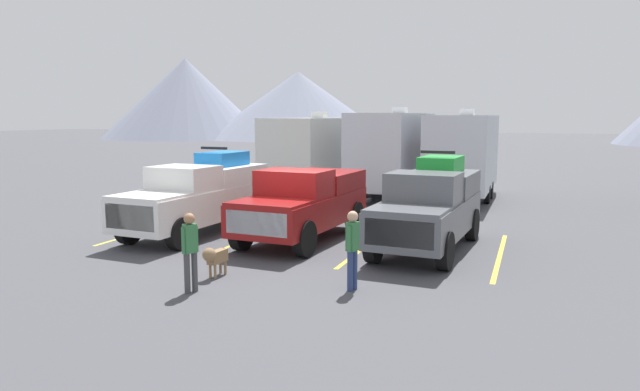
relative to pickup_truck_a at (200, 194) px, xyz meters
The scene contains 15 objects.
ground_plane 3.83m from the pickup_truck_a, 11.54° to the right, with size 240.00×240.00×0.00m, color #47474C.
pickup_truck_a is the anchor object (origin of this frame).
pickup_truck_b 3.41m from the pickup_truck_a, ahead, with size 2.48×5.38×2.10m.
pickup_truck_c 7.05m from the pickup_truck_a, ahead, with size 2.35×5.51×2.64m.
lot_stripe_a 2.15m from the pickup_truck_a, behind, with size 0.12×5.50×0.01m, color gold.
lot_stripe_b 2.15m from the pickup_truck_a, ahead, with size 0.12×5.50×0.01m, color gold.
lot_stripe_c 5.48m from the pickup_truck_a, ahead, with size 0.12×5.50×0.01m, color gold.
lot_stripe_d 9.00m from the pickup_truck_a, ahead, with size 0.12×5.50×0.01m, color gold.
camper_trailer_a 10.00m from the pickup_truck_a, 90.78° to the left, with size 2.56×7.91×3.82m.
camper_trailer_b 11.33m from the pickup_truck_a, 71.48° to the left, with size 2.48×9.01×4.03m.
camper_trailer_c 12.27m from the pickup_truck_a, 56.48° to the left, with size 2.51×7.75×3.93m.
person_a 6.26m from the pickup_truck_a, 59.84° to the right, with size 0.29×0.33×1.65m.
person_b 7.45m from the pickup_truck_a, 33.59° to the right, with size 0.25×0.36×1.67m.
dog 5.31m from the pickup_truck_a, 54.82° to the right, with size 0.30×0.85×0.72m.
mountain_ridge 71.67m from the pickup_truck_a, 85.85° to the left, with size 125.47×33.97×16.49m.
Camera 1 is at (6.06, -14.57, 3.58)m, focal length 32.50 mm.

